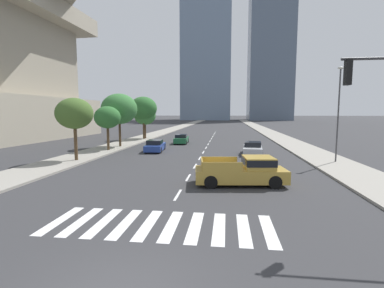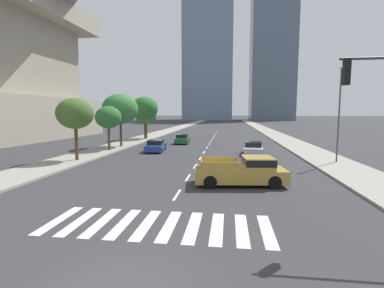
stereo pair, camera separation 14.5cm
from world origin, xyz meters
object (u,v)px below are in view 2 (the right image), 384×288
Objects in this scene: sedan_silver_2 at (253,149)px; street_tree_fifth at (146,116)px; sedan_blue_1 at (156,146)px; street_lamp_east at (339,108)px; street_tree_second at (108,118)px; street_tree_third at (120,109)px; sedan_green_0 at (182,139)px; street_tree_nearest at (75,114)px; street_tree_fourth at (144,108)px; pickup_truck at (244,171)px.

sedan_silver_2 is 0.86× the size of street_tree_fifth.
sedan_blue_1 is 18.30m from street_lamp_east.
street_lamp_east reaches higher than street_tree_second.
sedan_blue_1 is 7.19m from street_tree_third.
sedan_green_0 is at bearing -131.40° from sedan_silver_2.
sedan_silver_2 is at bearing 22.20° from street_tree_nearest.
sedan_silver_2 is at bearing 145.09° from street_lamp_east.
street_tree_nearest is 21.04m from street_tree_fifth.
street_tree_second is at bearing 91.73° from sedan_blue_1.
sedan_green_0 is 17.39m from street_tree_nearest.
street_tree_fifth is at bearing 90.00° from street_tree_third.
street_lamp_east is 22.21m from street_tree_nearest.
street_tree_third is 9.99m from street_tree_fourth.
pickup_truck is 1.25× the size of sedan_silver_2.
street_lamp_east is 1.46× the size of street_tree_nearest.
sedan_blue_1 is (-8.94, 13.60, -0.22)m from pickup_truck.
street_tree_nearest reaches higher than street_tree_fifth.
street_tree_fourth is (-5.15, 12.88, 4.33)m from sedan_blue_1.
street_tree_nearest is (-14.09, 6.25, 3.35)m from pickup_truck.
pickup_truck is at bearing -49.49° from street_tree_third.
sedan_green_0 is 0.66× the size of street_tree_fourth.
street_tree_nearest is at bearing -175.17° from street_lamp_east.
street_tree_fifth is at bearing 15.58° from sedan_blue_1.
street_tree_nearest is at bearing 149.50° from pickup_truck.
sedan_blue_1 is at bearing 116.75° from pickup_truck.
street_tree_third is 10.84m from street_tree_fifth.
pickup_truck is 22.03m from street_tree_third.
street_tree_fourth is at bearing -90.00° from street_tree_fifth.
sedan_blue_1 is at bearing -68.22° from street_tree_fourth.
sedan_silver_2 is at bearing -1.28° from street_tree_second.
street_lamp_east is at bearing -12.41° from street_tree_second.
street_tree_fifth is at bearing 48.43° from sedan_green_0.
sedan_green_0 reaches higher than sedan_silver_2.
street_tree_nearest is at bearing 139.97° from sedan_blue_1.
pickup_truck is at bearing -61.98° from street_tree_fourth.
pickup_truck is 23.07m from sedan_green_0.
sedan_green_0 is at bearing 66.65° from street_tree_nearest.
street_tree_nearest is 10.25m from street_tree_third.
street_tree_third reaches higher than pickup_truck.
pickup_truck is at bearing -164.28° from sedan_green_0.
street_tree_fourth is (-15.65, 13.84, 4.33)m from sedan_silver_2.
street_tree_fourth reaches higher than street_tree_third.
street_tree_fifth is (0.00, 10.80, -0.92)m from street_tree_third.
street_tree_fifth is (-14.09, 27.28, 2.96)m from pickup_truck.
street_tree_fifth is (0.00, 14.30, 0.05)m from street_tree_second.
street_lamp_east is at bearing -20.72° from street_tree_third.
street_lamp_east is 22.68m from street_tree_second.
sedan_blue_1 is 0.70× the size of street_tree_fourth.
street_lamp_east is 28.75m from street_tree_fourth.
pickup_truck is 16.27m from sedan_blue_1.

